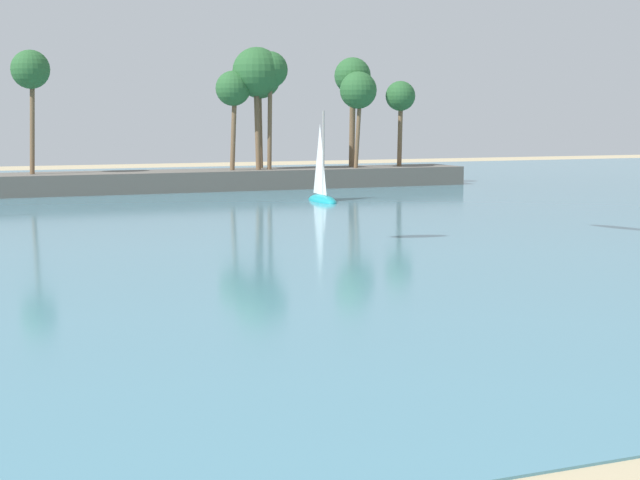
% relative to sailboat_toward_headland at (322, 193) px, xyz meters
% --- Properties ---
extents(sea, '(220.00, 110.43, 0.06)m').
position_rel_sailboat_toward_headland_xyz_m(sea, '(-20.34, -0.18, -0.70)').
color(sea, teal).
rests_on(sea, ground).
extents(palm_headland, '(80.38, 6.56, 12.67)m').
position_rel_sailboat_toward_headland_xyz_m(palm_headland, '(-19.46, 14.89, 3.60)').
color(palm_headland, '#605B54').
rests_on(palm_headland, ground).
extents(sailboat_toward_headland, '(1.95, 5.24, 7.43)m').
position_rel_sailboat_toward_headland_xyz_m(sailboat_toward_headland, '(0.00, 0.00, 0.00)').
color(sailboat_toward_headland, teal).
rests_on(sailboat_toward_headland, sea).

